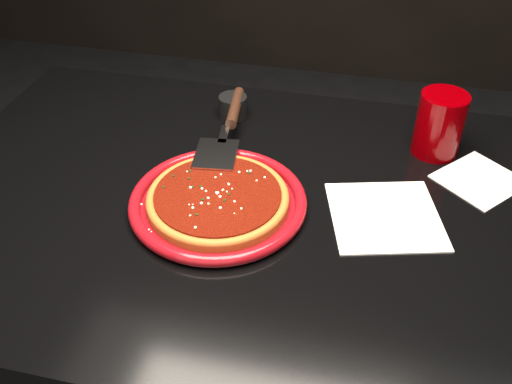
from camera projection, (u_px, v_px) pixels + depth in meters
table at (252, 335)px, 1.23m from camera, size 1.20×0.80×0.75m
plate at (218, 202)px, 0.98m from camera, size 0.38×0.38×0.02m
pizza_crust at (218, 200)px, 0.98m from camera, size 0.31×0.31×0.01m
pizza_crust_rim at (218, 197)px, 0.97m from camera, size 0.31×0.31×0.02m
pizza_sauce at (218, 195)px, 0.97m from camera, size 0.27×0.27×0.01m
parmesan_dusting at (218, 193)px, 0.96m from camera, size 0.21×0.21×0.01m
basil_flecks at (218, 193)px, 0.97m from camera, size 0.19×0.19×0.00m
pizza_server at (227, 127)px, 1.11m from camera, size 0.13×0.33×0.02m
cup at (439, 124)px, 1.08m from camera, size 0.10×0.10×0.12m
napkin_a at (385, 216)px, 0.96m from camera, size 0.22×0.22×0.00m
napkin_b at (479, 180)px, 1.04m from camera, size 0.18×0.19×0.00m
ramekin at (233, 106)px, 1.21m from camera, size 0.07×0.07×0.05m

